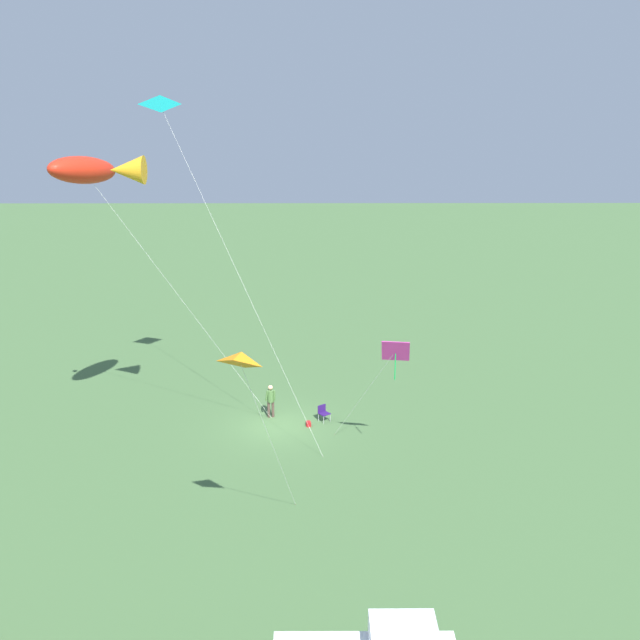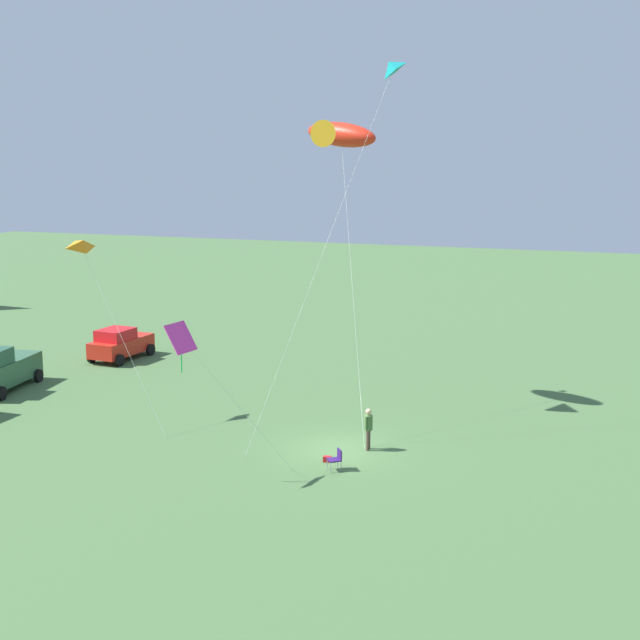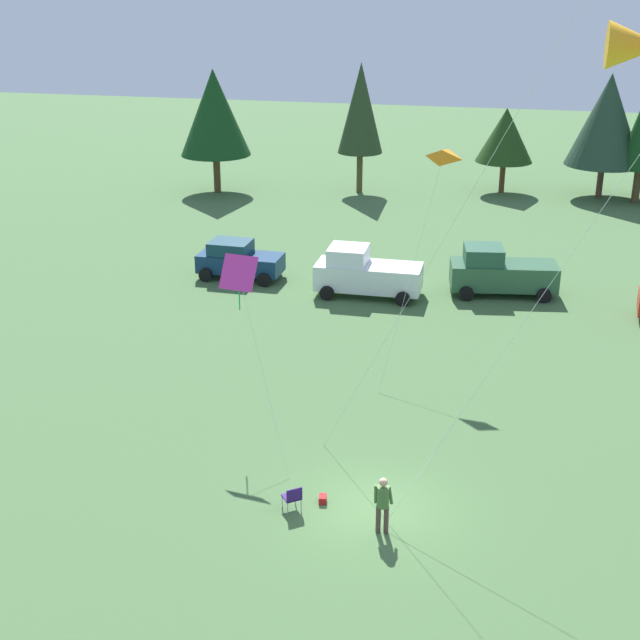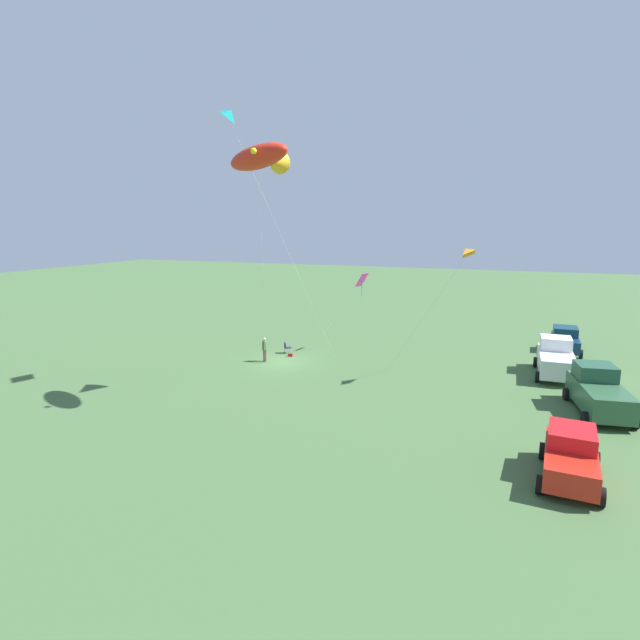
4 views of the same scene
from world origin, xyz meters
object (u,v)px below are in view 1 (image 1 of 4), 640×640
object	(u,v)px
person_kite_flyer	(271,399)
kite_delta_orange	(242,358)
kite_delta_teal	(160,102)
kite_diamond_rainbow	(395,353)
backpack_on_grass	(308,424)
kite_large_fish	(94,170)
folding_chair	(323,412)

from	to	relation	value
person_kite_flyer	kite_delta_orange	bearing A→B (deg)	-6.02
kite_delta_orange	kite_delta_teal	size ratio (longest dim) A/B	0.52
kite_delta_teal	kite_diamond_rainbow	bearing A→B (deg)	155.36
backpack_on_grass	kite_large_fish	size ratio (longest dim) A/B	0.02
folding_chair	person_kite_flyer	bearing A→B (deg)	-136.83
kite_delta_orange	folding_chair	bearing A→B (deg)	-101.78
backpack_on_grass	kite_large_fish	bearing A→B (deg)	16.45
person_kite_flyer	kite_diamond_rainbow	bearing A→B (deg)	40.61
folding_chair	kite_large_fish	bearing A→B (deg)	-108.40
kite_delta_orange	kite_diamond_rainbow	world-z (taller)	kite_delta_orange
person_kite_flyer	folding_chair	size ratio (longest dim) A/B	2.12
kite_large_fish	folding_chair	bearing A→B (deg)	-161.32
backpack_on_grass	folding_chair	bearing A→B (deg)	-139.71
person_kite_flyer	kite_large_fish	bearing A→B (deg)	-67.86
folding_chair	kite_diamond_rainbow	world-z (taller)	kite_diamond_rainbow
kite_large_fish	kite_delta_teal	world-z (taller)	kite_delta_teal
person_kite_flyer	kite_delta_orange	size ratio (longest dim) A/B	0.21
kite_diamond_rainbow	backpack_on_grass	bearing A→B (deg)	-48.74
folding_chair	kite_delta_teal	world-z (taller)	kite_delta_teal
person_kite_flyer	backpack_on_grass	world-z (taller)	person_kite_flyer
backpack_on_grass	kite_delta_orange	size ratio (longest dim) A/B	0.04
kite_large_fish	backpack_on_grass	bearing A→B (deg)	-163.55
kite_delta_teal	kite_diamond_rainbow	xyz separation A→B (m)	(-10.24, 4.70, -10.19)
person_kite_flyer	kite_delta_orange	world-z (taller)	kite_delta_orange
kite_delta_teal	kite_diamond_rainbow	distance (m)	15.20
person_kite_flyer	kite_delta_teal	world-z (taller)	kite_delta_teal
folding_chair	kite_large_fish	distance (m)	15.96
backpack_on_grass	person_kite_flyer	bearing A→B (deg)	-29.45
kite_large_fish	kite_delta_orange	world-z (taller)	kite_large_fish
person_kite_flyer	folding_chair	world-z (taller)	person_kite_flyer
folding_chair	kite_diamond_rainbow	bearing A→B (deg)	-5.64
folding_chair	kite_delta_orange	xyz separation A→B (m)	(2.67, 12.81, 7.47)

